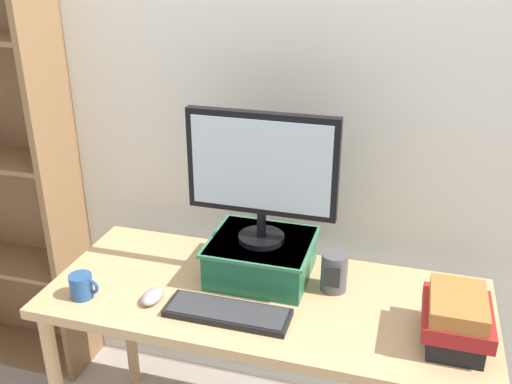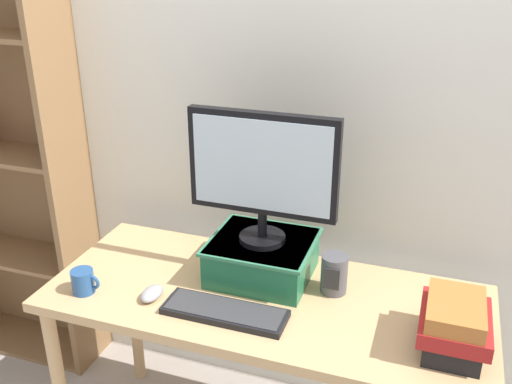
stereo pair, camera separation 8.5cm
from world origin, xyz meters
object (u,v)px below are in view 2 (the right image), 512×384
computer_monitor (263,170)px  riser_box (262,257)px  desk (265,315)px  keyboard (225,312)px  computer_mouse (152,293)px  book_stack (454,325)px  coffee_mug (83,281)px  desk_speaker (334,274)px

computer_monitor → riser_box: bearing=90.0°
riser_box → desk: bearing=-66.5°
desk → keyboard: keyboard is taller
riser_box → computer_mouse: bearing=-139.9°
book_stack → coffee_mug: size_ratio=2.45×
desk → riser_box: size_ratio=4.14×
keyboard → coffee_mug: size_ratio=3.85×
computer_monitor → desk_speaker: 0.43m
computer_monitor → book_stack: bearing=-16.8°
computer_monitor → keyboard: (-0.04, -0.27, -0.40)m
computer_mouse → book_stack: (0.97, 0.06, 0.07)m
desk → desk_speaker: desk_speaker is taller
computer_mouse → coffee_mug: (-0.24, -0.04, 0.02)m
riser_box → computer_mouse: (-0.31, -0.26, -0.06)m
riser_box → computer_mouse: riser_box is taller
riser_box → book_stack: book_stack is taller
riser_box → computer_mouse: size_ratio=3.52×
desk → keyboard: size_ratio=3.71×
desk → desk_speaker: (0.22, 0.10, 0.16)m
desk → riser_box: riser_box is taller
riser_box → computer_monitor: computer_monitor is taller
riser_box → keyboard: 0.28m
computer_mouse → riser_box: bearing=40.1°
desk → coffee_mug: bearing=-162.4°
riser_box → keyboard: size_ratio=0.90×
book_stack → coffee_mug: book_stack is taller
computer_monitor → keyboard: 0.48m
keyboard → book_stack: (0.70, 0.07, 0.07)m
riser_box → keyboard: (-0.04, -0.27, -0.07)m
book_stack → coffee_mug: 1.21m
keyboard → coffee_mug: (-0.51, -0.03, 0.03)m
desk → book_stack: book_stack is taller
computer_monitor → book_stack: size_ratio=2.00×
keyboard → computer_mouse: bearing=178.1°
keyboard → desk_speaker: bearing=39.6°
computer_monitor → coffee_mug: size_ratio=4.91×
computer_monitor → computer_mouse: computer_monitor is taller
coffee_mug → book_stack: bearing=4.9°
computer_monitor → coffee_mug: 0.72m
coffee_mug → desk_speaker: 0.86m
riser_box → desk_speaker: (0.27, -0.02, -0.01)m
coffee_mug → desk_speaker: (0.81, 0.29, 0.03)m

